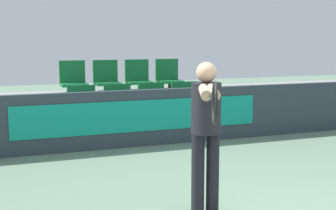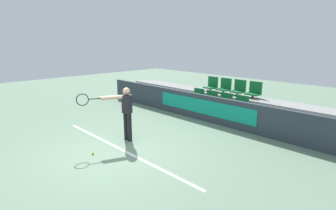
# 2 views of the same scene
# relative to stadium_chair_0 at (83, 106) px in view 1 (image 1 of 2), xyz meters

# --- Properties ---
(barrier_wall) EXTENTS (10.96, 0.14, 0.93)m
(barrier_wall) POSITION_rel_stadium_chair_0_xyz_m (0.94, -0.65, -0.16)
(barrier_wall) COLOR #2D3842
(barrier_wall) RESTS_ON ground
(bleacher_tier_front) EXTENTS (10.56, 0.89, 0.38)m
(bleacher_tier_front) POSITION_rel_stadium_chair_0_xyz_m (0.95, -0.12, -0.43)
(bleacher_tier_front) COLOR gray
(bleacher_tier_front) RESTS_ON ground
(bleacher_tier_middle) EXTENTS (10.56, 0.89, 0.76)m
(bleacher_tier_middle) POSITION_rel_stadium_chair_0_xyz_m (0.95, 0.77, -0.24)
(bleacher_tier_middle) COLOR gray
(bleacher_tier_middle) RESTS_ON ground
(stadium_chair_0) EXTENTS (0.48, 0.38, 0.58)m
(stadium_chair_0) POSITION_rel_stadium_chair_0_xyz_m (0.00, 0.00, 0.00)
(stadium_chair_0) COLOR #333333
(stadium_chair_0) RESTS_ON bleacher_tier_front
(stadium_chair_1) EXTENTS (0.48, 0.38, 0.58)m
(stadium_chair_1) POSITION_rel_stadium_chair_0_xyz_m (0.63, 0.00, 0.00)
(stadium_chair_1) COLOR #333333
(stadium_chair_1) RESTS_ON bleacher_tier_front
(stadium_chair_2) EXTENTS (0.48, 0.38, 0.58)m
(stadium_chair_2) POSITION_rel_stadium_chair_0_xyz_m (1.26, 0.00, 0.00)
(stadium_chair_2) COLOR #333333
(stadium_chair_2) RESTS_ON bleacher_tier_front
(stadium_chair_3) EXTENTS (0.48, 0.38, 0.58)m
(stadium_chair_3) POSITION_rel_stadium_chair_0_xyz_m (1.89, 0.00, 0.00)
(stadium_chair_3) COLOR #333333
(stadium_chair_3) RESTS_ON bleacher_tier_front
(stadium_chair_4) EXTENTS (0.48, 0.38, 0.58)m
(stadium_chair_4) POSITION_rel_stadium_chair_0_xyz_m (0.00, 0.89, 0.38)
(stadium_chair_4) COLOR #333333
(stadium_chair_4) RESTS_ON bleacher_tier_middle
(stadium_chair_5) EXTENTS (0.48, 0.38, 0.58)m
(stadium_chair_5) POSITION_rel_stadium_chair_0_xyz_m (0.63, 0.89, 0.38)
(stadium_chair_5) COLOR #333333
(stadium_chair_5) RESTS_ON bleacher_tier_middle
(stadium_chair_6) EXTENTS (0.48, 0.38, 0.58)m
(stadium_chair_6) POSITION_rel_stadium_chair_0_xyz_m (1.26, 0.89, 0.38)
(stadium_chair_6) COLOR #333333
(stadium_chair_6) RESTS_ON bleacher_tier_middle
(stadium_chair_7) EXTENTS (0.48, 0.38, 0.58)m
(stadium_chair_7) POSITION_rel_stadium_chair_0_xyz_m (1.89, 0.89, 0.38)
(stadium_chair_7) COLOR #333333
(stadium_chair_7) RESTS_ON bleacher_tier_middle
(tennis_player) EXTENTS (0.66, 1.38, 1.53)m
(tennis_player) POSITION_rel_stadium_chair_0_xyz_m (0.51, -3.80, 0.31)
(tennis_player) COLOR black
(tennis_player) RESTS_ON ground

